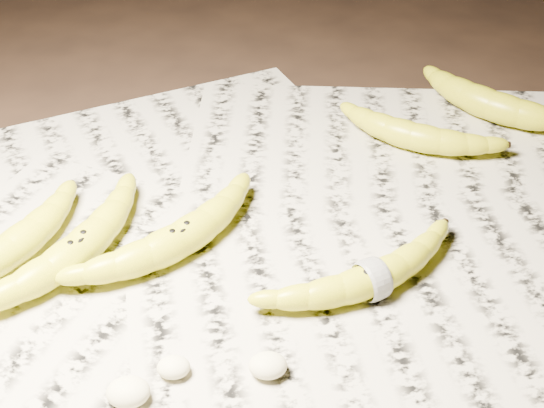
{
  "coord_description": "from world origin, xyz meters",
  "views": [
    {
      "loc": [
        -0.05,
        -0.57,
        0.5
      ],
      "look_at": [
        -0.02,
        0.01,
        0.05
      ],
      "focal_mm": 50.0,
      "sensor_mm": 36.0,
      "label": 1
    }
  ],
  "objects_px": {
    "banana_left_b": "(9,246)",
    "banana_taped": "(372,276)",
    "banana_center": "(179,237)",
    "banana_left_a": "(77,247)",
    "banana_upper_b": "(492,102)",
    "banana_upper_a": "(414,133)"
  },
  "relations": [
    {
      "from": "banana_left_b",
      "to": "banana_taped",
      "type": "height_order",
      "value": "banana_left_b"
    },
    {
      "from": "banana_center",
      "to": "banana_left_a",
      "type": "bearing_deg",
      "value": 145.51
    },
    {
      "from": "banana_upper_b",
      "to": "banana_left_a",
      "type": "bearing_deg",
      "value": -110.11
    },
    {
      "from": "banana_center",
      "to": "banana_upper_a",
      "type": "relative_size",
      "value": 1.15
    },
    {
      "from": "banana_left_b",
      "to": "banana_taped",
      "type": "bearing_deg",
      "value": -61.37
    },
    {
      "from": "banana_left_b",
      "to": "banana_upper_b",
      "type": "xyz_separation_m",
      "value": [
        0.54,
        0.24,
        0.0
      ]
    },
    {
      "from": "banana_upper_a",
      "to": "banana_upper_b",
      "type": "height_order",
      "value": "banana_upper_b"
    },
    {
      "from": "banana_taped",
      "to": "banana_upper_b",
      "type": "xyz_separation_m",
      "value": [
        0.2,
        0.3,
        0.0
      ]
    },
    {
      "from": "banana_left_a",
      "to": "banana_taped",
      "type": "bearing_deg",
      "value": -66.89
    },
    {
      "from": "banana_center",
      "to": "banana_upper_b",
      "type": "height_order",
      "value": "banana_upper_b"
    },
    {
      "from": "banana_center",
      "to": "banana_upper_a",
      "type": "xyz_separation_m",
      "value": [
        0.26,
        0.18,
        -0.0
      ]
    },
    {
      "from": "banana_left_b",
      "to": "banana_center",
      "type": "xyz_separation_m",
      "value": [
        0.16,
        0.01,
        0.0
      ]
    },
    {
      "from": "banana_taped",
      "to": "banana_upper_a",
      "type": "relative_size",
      "value": 1.11
    },
    {
      "from": "banana_left_b",
      "to": "banana_center",
      "type": "height_order",
      "value": "banana_center"
    },
    {
      "from": "banana_left_a",
      "to": "banana_left_b",
      "type": "distance_m",
      "value": 0.07
    },
    {
      "from": "banana_upper_a",
      "to": "banana_center",
      "type": "bearing_deg",
      "value": -117.11
    },
    {
      "from": "banana_left_a",
      "to": "banana_center",
      "type": "xyz_separation_m",
      "value": [
        0.1,
        0.01,
        0.0
      ]
    },
    {
      "from": "banana_center",
      "to": "banana_taped",
      "type": "relative_size",
      "value": 1.04
    },
    {
      "from": "banana_center",
      "to": "banana_upper_a",
      "type": "bearing_deg",
      "value": -6.93
    },
    {
      "from": "banana_left_a",
      "to": "banana_upper_a",
      "type": "distance_m",
      "value": 0.41
    },
    {
      "from": "banana_center",
      "to": "banana_upper_a",
      "type": "distance_m",
      "value": 0.32
    },
    {
      "from": "banana_left_a",
      "to": "banana_taped",
      "type": "distance_m",
      "value": 0.28
    }
  ]
}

